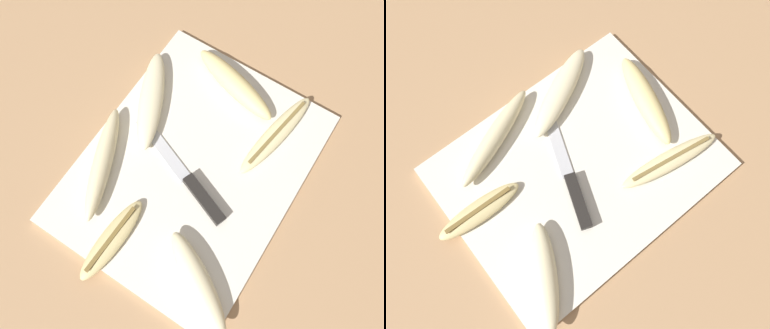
# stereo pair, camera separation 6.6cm
# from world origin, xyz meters

# --- Properties ---
(ground_plane) EXTENTS (4.00, 4.00, 0.00)m
(ground_plane) POSITION_xyz_m (0.00, 0.00, 0.00)
(ground_plane) COLOR tan
(cutting_board) EXTENTS (0.46, 0.36, 0.01)m
(cutting_board) POSITION_xyz_m (0.00, 0.00, 0.01)
(cutting_board) COLOR silver
(cutting_board) RESTS_ON ground_plane
(knife) EXTENTS (0.11, 0.23, 0.02)m
(knife) POSITION_xyz_m (-0.03, -0.03, 0.02)
(knife) COLOR black
(knife) RESTS_ON cutting_board
(banana_golden_short) EXTENTS (0.09, 0.19, 0.03)m
(banana_golden_short) POSITION_xyz_m (0.18, 0.02, 0.03)
(banana_golden_short) COLOR #EDD689
(banana_golden_short) RESTS_ON cutting_board
(banana_bright_far) EXTENTS (0.20, 0.13, 0.03)m
(banana_bright_far) POSITION_xyz_m (0.06, 0.13, 0.03)
(banana_bright_far) COLOR beige
(banana_bright_far) RESTS_ON cutting_board
(banana_cream_curved) EXTENTS (0.20, 0.11, 0.03)m
(banana_cream_curved) POSITION_xyz_m (-0.08, 0.13, 0.03)
(banana_cream_curved) COLOR beige
(banana_cream_curved) RESTS_ON cutting_board
(banana_soft_right) EXTENTS (0.20, 0.07, 0.02)m
(banana_soft_right) POSITION_xyz_m (0.13, -0.10, 0.02)
(banana_soft_right) COLOR beige
(banana_soft_right) RESTS_ON cutting_board
(banana_spotted_left) EXTENTS (0.16, 0.04, 0.02)m
(banana_spotted_left) POSITION_xyz_m (-0.18, 0.04, 0.02)
(banana_spotted_left) COLOR #DBC684
(banana_spotted_left) RESTS_ON cutting_board
(banana_pale_long) EXTENTS (0.12, 0.17, 0.04)m
(banana_pale_long) POSITION_xyz_m (-0.16, -0.11, 0.03)
(banana_pale_long) COLOR beige
(banana_pale_long) RESTS_ON cutting_board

